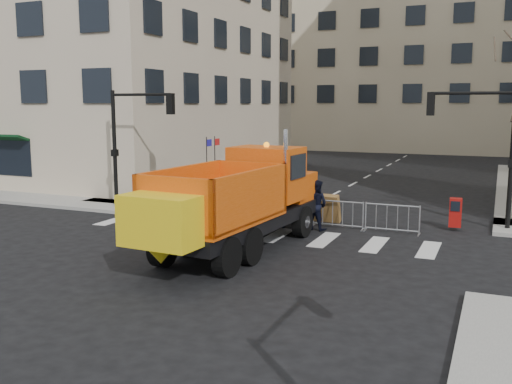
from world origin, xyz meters
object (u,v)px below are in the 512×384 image
at_px(cop_a, 299,205).
at_px(cop_b, 316,205).
at_px(plow_truck, 236,199).
at_px(worker, 212,183).
at_px(newspaper_box, 455,213).
at_px(cop_c, 281,206).

xyz_separation_m(cop_a, cop_b, (0.70, 0.00, 0.05)).
height_order(plow_truck, cop_b, plow_truck).
xyz_separation_m(cop_b, worker, (-5.75, 2.37, 0.22)).
relative_size(plow_truck, worker, 5.03).
relative_size(cop_a, newspaper_box, 1.66).
relative_size(cop_a, worker, 0.88).
bearing_deg(cop_a, plow_truck, 64.26).
xyz_separation_m(plow_truck, newspaper_box, (6.32, 6.21, -1.06)).
xyz_separation_m(cop_a, cop_c, (-0.63, -0.31, -0.03)).
bearing_deg(cop_c, cop_a, 159.63).
bearing_deg(cop_b, cop_a, 14.33).
bearing_deg(worker, cop_a, -59.20).
height_order(plow_truck, worker, plow_truck).
bearing_deg(cop_b, cop_c, 27.39).
height_order(cop_b, newspaper_box, cop_b).
bearing_deg(plow_truck, cop_b, -13.84).
height_order(cop_a, cop_b, cop_b).
height_order(worker, newspaper_box, worker).
bearing_deg(worker, cop_b, -56.43).
xyz_separation_m(plow_truck, cop_a, (0.67, 4.27, -0.85)).
relative_size(cop_a, cop_b, 0.94).
height_order(cop_a, newspaper_box, cop_a).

